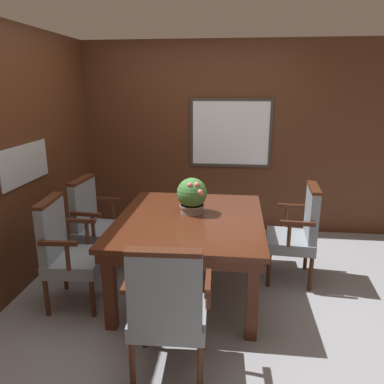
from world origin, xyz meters
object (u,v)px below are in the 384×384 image
(dining_table, at_px, (190,227))
(chair_right_far, at_px, (298,230))
(potted_plant, at_px, (192,195))
(chair_left_near, at_px, (66,248))
(chair_head_near, at_px, (168,307))
(chair_left_far, at_px, (94,220))

(dining_table, bearing_deg, chair_right_far, 17.69)
(chair_right_far, bearing_deg, potted_plant, -75.28)
(potted_plant, bearing_deg, chair_left_near, -155.30)
(dining_table, xyz_separation_m, chair_right_far, (1.04, 0.33, -0.12))
(dining_table, distance_m, potted_plant, 0.29)
(dining_table, height_order, potted_plant, potted_plant)
(chair_head_near, bearing_deg, chair_right_far, -128.06)
(chair_left_near, height_order, potted_plant, potted_plant)
(chair_left_near, height_order, chair_right_far, same)
(chair_left_far, bearing_deg, dining_table, -104.24)
(dining_table, height_order, chair_left_near, chair_left_near)
(potted_plant, bearing_deg, chair_right_far, 10.83)
(chair_left_far, bearing_deg, chair_head_near, -140.50)
(chair_left_near, relative_size, potted_plant, 2.89)
(dining_table, relative_size, chair_left_far, 1.60)
(chair_right_far, height_order, potted_plant, potted_plant)
(chair_head_near, xyz_separation_m, chair_right_far, (1.05, 1.47, 0.00))
(chair_left_near, bearing_deg, chair_left_far, -3.95)
(dining_table, height_order, chair_right_far, chair_right_far)
(dining_table, relative_size, chair_right_far, 1.60)
(dining_table, bearing_deg, chair_head_near, -90.43)
(potted_plant, bearing_deg, chair_left_far, 168.25)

